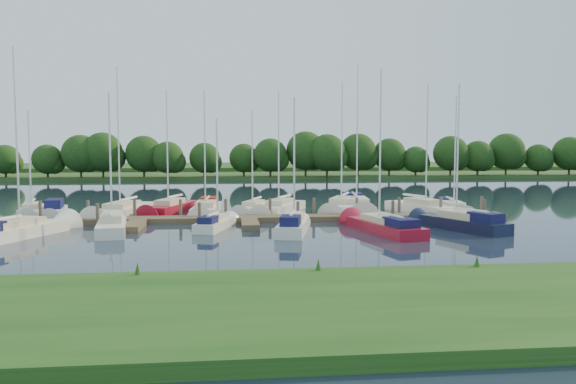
{
  "coord_description": "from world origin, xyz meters",
  "views": [
    {
      "loc": [
        -1.39,
        -34.19,
        5.61
      ],
      "look_at": [
        3.0,
        8.0,
        2.2
      ],
      "focal_mm": 35.0,
      "sensor_mm": 36.0,
      "label": 1
    }
  ],
  "objects": [
    {
      "name": "sailboat_s_4",
      "position": [
        8.61,
        1.69,
        0.32
      ],
      "size": [
        3.71,
        8.83,
        11.1
      ],
      "rotation": [
        0.0,
        0.0,
        0.23
      ],
      "color": "maroon",
      "rests_on": "ground"
    },
    {
      "name": "sailboat_n_0",
      "position": [
        -17.64,
        13.63,
        0.27
      ],
      "size": [
        2.9,
        7.03,
        8.97
      ],
      "rotation": [
        0.0,
        0.0,
        3.36
      ],
      "color": "silver",
      "rests_on": "ground"
    },
    {
      "name": "sailboat_n_9",
      "position": [
        14.85,
        11.41,
        0.29
      ],
      "size": [
        4.41,
        8.7,
        11.26
      ],
      "rotation": [
        0.0,
        0.0,
        3.48
      ],
      "color": "silver",
      "rests_on": "ground"
    },
    {
      "name": "sailboat_n_3",
      "position": [
        -6.52,
        14.17,
        0.28
      ],
      "size": [
        4.15,
        8.39,
        10.79
      ],
      "rotation": [
        0.0,
        0.0,
        2.82
      ],
      "color": "maroon",
      "rests_on": "ground"
    },
    {
      "name": "distant_hill",
      "position": [
        0.0,
        100.0,
        0.7
      ],
      "size": [
        220.0,
        40.0,
        1.4
      ],
      "primitive_type": "cube",
      "color": "#385726",
      "rests_on": "ground"
    },
    {
      "name": "sailboat_n_8",
      "position": [
        9.6,
        13.83,
        0.34
      ],
      "size": [
        3.42,
        10.49,
        13.14
      ],
      "rotation": [
        0.0,
        0.0,
        3.03
      ],
      "color": "silver",
      "rests_on": "ground"
    },
    {
      "name": "sailboat_s_5",
      "position": [
        14.22,
        2.16,
        0.35
      ],
      "size": [
        4.38,
        7.83,
        10.35
      ],
      "rotation": [
        0.0,
        0.0,
        0.4
      ],
      "color": "black",
      "rests_on": "ground"
    },
    {
      "name": "sailboat_n_5",
      "position": [
        0.62,
        14.11,
        0.27
      ],
      "size": [
        3.64,
        6.99,
        8.99
      ],
      "rotation": [
        0.0,
        0.0,
        2.78
      ],
      "color": "silver",
      "rests_on": "ground"
    },
    {
      "name": "sailboat_n_4",
      "position": [
        -3.39,
        12.96,
        0.33
      ],
      "size": [
        2.44,
        8.32,
        10.58
      ],
      "rotation": [
        0.0,
        0.0,
        3.07
      ],
      "color": "silver",
      "rests_on": "ground"
    },
    {
      "name": "motorboat",
      "position": [
        -15.71,
        13.11,
        0.35
      ],
      "size": [
        2.28,
        5.49,
        1.68
      ],
      "rotation": [
        0.0,
        0.0,
        3.31
      ],
      "color": "silver",
      "rests_on": "ground"
    },
    {
      "name": "near_bank",
      "position": [
        0.0,
        -16.0,
        0.25
      ],
      "size": [
        90.0,
        10.0,
        0.5
      ],
      "primitive_type": "cube",
      "color": "#1A4313",
      "rests_on": "ground"
    },
    {
      "name": "sailboat_s_1",
      "position": [
        -9.14,
        3.38,
        0.29
      ],
      "size": [
        2.7,
        7.39,
        9.59
      ],
      "rotation": [
        0.0,
        0.0,
        0.16
      ],
      "color": "silver",
      "rests_on": "ground"
    },
    {
      "name": "sailboat_s_0",
      "position": [
        -14.64,
        1.66,
        0.33
      ],
      "size": [
        5.2,
        9.52,
        12.16
      ],
      "rotation": [
        0.0,
        0.0,
        -0.39
      ],
      "color": "silver",
      "rests_on": "ground"
    },
    {
      "name": "far_shore",
      "position": [
        0.0,
        75.0,
        0.3
      ],
      "size": [
        180.0,
        30.0,
        0.6
      ],
      "primitive_type": "cube",
      "color": "#27481B",
      "rests_on": "ground"
    },
    {
      "name": "dock",
      "position": [
        0.0,
        7.31,
        0.2
      ],
      "size": [
        40.0,
        6.0,
        0.4
      ],
      "color": "#4B3C2A",
      "rests_on": "ground"
    },
    {
      "name": "mooring_pilings",
      "position": [
        0.0,
        8.43,
        0.6
      ],
      "size": [
        38.24,
        2.84,
        2.0
      ],
      "color": "#473D33",
      "rests_on": "ground"
    },
    {
      "name": "sailboat_s_2",
      "position": [
        -2.36,
        4.35,
        0.31
      ],
      "size": [
        2.88,
        6.11,
        7.88
      ],
      "rotation": [
        0.0,
        0.0,
        -0.3
      ],
      "color": "silver",
      "rests_on": "ground"
    },
    {
      "name": "ground",
      "position": [
        0.0,
        0.0,
        0.0
      ],
      "size": [
        260.0,
        260.0,
        0.0
      ],
      "primitive_type": "plane",
      "color": "#1B2336",
      "rests_on": "ground"
    },
    {
      "name": "sailboat_n_10",
      "position": [
        17.43,
        11.45,
        0.31
      ],
      "size": [
        2.94,
        8.14,
        10.22
      ],
      "rotation": [
        0.0,
        0.0,
        2.99
      ],
      "color": "silver",
      "rests_on": "ground"
    },
    {
      "name": "sailboat_s_3",
      "position": [
        2.75,
        2.11,
        0.34
      ],
      "size": [
        2.92,
        7.15,
        9.31
      ],
      "rotation": [
        0.0,
        0.0,
        -0.22
      ],
      "color": "silver",
      "rests_on": "ground"
    },
    {
      "name": "sailboat_n_6",
      "position": [
        2.86,
        13.41,
        0.28
      ],
      "size": [
        4.99,
        8.14,
        10.72
      ],
      "rotation": [
        0.0,
        0.0,
        2.69
      ],
      "color": "silver",
      "rests_on": "ground"
    },
    {
      "name": "sailboat_n_2",
      "position": [
        -10.25,
        12.59,
        0.27
      ],
      "size": [
        4.18,
        9.98,
        12.45
      ],
      "rotation": [
        0.0,
        0.0,
        2.91
      ],
      "color": "silver",
      "rests_on": "ground"
    },
    {
      "name": "treeline",
      "position": [
        -0.62,
        61.85,
        4.01
      ],
      "size": [
        145.4,
        9.56,
        8.31
      ],
      "color": "#38281C",
      "rests_on": "ground"
    },
    {
      "name": "sailboat_n_7",
      "position": [
        8.3,
        13.59,
        0.28
      ],
      "size": [
        5.0,
        8.93,
        11.63
      ],
      "rotation": [
        0.0,
        0.0,
        2.74
      ],
      "color": "silver",
      "rests_on": "ground"
    }
  ]
}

